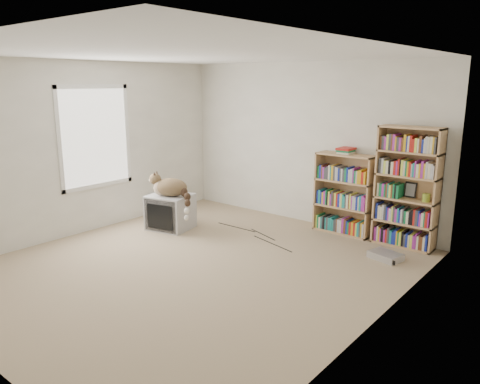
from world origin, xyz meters
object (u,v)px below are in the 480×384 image
Objects in this scene: cat at (173,190)px; dvd_player at (386,256)px; crt_tv at (171,212)px; bookcase_tall at (407,190)px; bookcase_short at (344,197)px.

dvd_player is at bearing -11.14° from cat.
bookcase_tall reaches higher than crt_tv.
bookcase_tall is at bearing -0.10° from cat.
bookcase_tall is (3.05, 1.50, 0.52)m from crt_tv.
bookcase_tall is (2.93, 1.55, 0.16)m from cat.
dvd_player is (0.02, -0.66, -0.74)m from bookcase_tall.
crt_tv is at bearing -151.16° from dvd_player.
cat is 0.51× the size of bookcase_tall.
bookcase_short is (-0.91, 0.00, -0.24)m from bookcase_tall.
cat is 0.71× the size of bookcase_short.
bookcase_tall is 1.38× the size of bookcase_short.
cat is at bearing -34.82° from crt_tv.
cat reaches higher than dvd_player.
bookcase_tall is 0.99m from dvd_player.
crt_tv is at bearing -153.81° from bookcase_tall.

